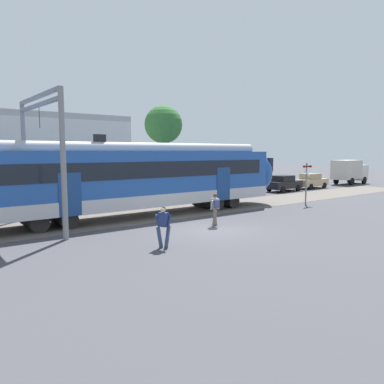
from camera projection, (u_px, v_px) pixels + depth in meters
name	position (u px, v px, depth m)	size (l,w,h in m)	color
ground_plane	(212.00, 230.00, 18.29)	(160.00, 160.00, 0.00)	#424247
pedestrian_navy	(163.00, 224.00, 14.73)	(0.71, 0.52, 1.67)	navy
pedestrian_grey	(215.00, 207.00, 19.15)	(0.61, 0.61, 1.67)	#6B6051
parked_car_blue	(241.00, 186.00, 33.05)	(4.08, 1.91, 1.54)	#284799
parked_car_black	(284.00, 183.00, 35.86)	(4.09, 1.94, 1.54)	black
parked_car_tan	(311.00, 181.00, 38.80)	(4.05, 1.86, 1.54)	tan
box_truck	(350.00, 171.00, 43.78)	(5.29, 2.20, 2.82)	beige
catenary_gantry	(40.00, 141.00, 18.28)	(0.24, 6.64, 6.53)	gray
crossing_signal	(307.00, 177.00, 26.83)	(0.96, 0.22, 3.00)	gray
background_building	(15.00, 160.00, 25.50)	(15.22, 5.00, 9.20)	beige
street_tree_right	(164.00, 125.00, 32.57)	(3.30, 3.30, 7.81)	brown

